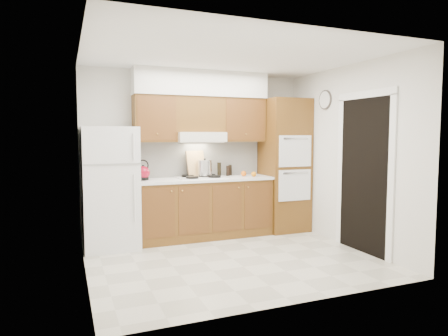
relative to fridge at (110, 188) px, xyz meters
name	(u,v)px	position (x,y,z in m)	size (l,w,h in m)	color
floor	(233,259)	(1.41, -1.14, -0.86)	(3.60, 3.60, 0.00)	beige
ceiling	(233,55)	(1.41, -1.14, 1.74)	(3.60, 3.60, 0.00)	white
wall_back	(197,154)	(1.41, 0.36, 0.44)	(3.60, 0.02, 2.60)	silver
wall_left	(83,163)	(-0.40, -1.14, 0.44)	(0.02, 3.00, 2.60)	silver
wall_right	(348,156)	(3.21, -1.14, 0.44)	(0.02, 3.00, 2.60)	silver
fridge	(110,188)	(0.00, 0.00, 0.00)	(0.75, 0.72, 1.72)	white
base_cabinets	(204,209)	(1.43, 0.06, -0.41)	(2.11, 0.60, 0.90)	brown
countertop	(205,179)	(1.43, 0.05, 0.06)	(2.13, 0.62, 0.04)	white
backsplash	(199,159)	(1.43, 0.34, 0.36)	(2.11, 0.03, 0.56)	white
oven_cabinet	(284,165)	(2.85, 0.03, 0.24)	(0.70, 0.65, 2.20)	brown
upper_cab_left	(155,119)	(0.69, 0.19, 0.99)	(0.63, 0.33, 0.70)	brown
upper_cab_right	(241,120)	(2.12, 0.19, 0.99)	(0.73, 0.33, 0.70)	brown
range_hood	(200,137)	(1.38, 0.13, 0.71)	(0.75, 0.45, 0.15)	silver
upper_cab_over_hood	(198,115)	(1.38, 0.19, 1.06)	(0.75, 0.33, 0.55)	brown
soffit	(201,84)	(1.43, 0.18, 1.54)	(2.13, 0.36, 0.40)	silver
cooktop	(201,177)	(1.38, 0.07, 0.09)	(0.74, 0.50, 0.01)	white
doorway	(364,176)	(3.19, -1.49, 0.19)	(0.02, 0.90, 2.10)	black
wall_clock	(325,100)	(3.19, -0.59, 1.29)	(0.30, 0.30, 0.02)	#3F3833
kettle	(143,173)	(0.48, 0.06, 0.19)	(0.20, 0.20, 0.20)	maroon
cutting_board	(196,164)	(1.35, 0.24, 0.28)	(0.33, 0.02, 0.44)	tan
stock_pot	(205,168)	(1.46, 0.13, 0.23)	(0.23, 0.23, 0.24)	silver
condiment_a	(219,169)	(1.74, 0.22, 0.19)	(0.06, 0.06, 0.22)	black
condiment_b	(230,170)	(1.96, 0.28, 0.17)	(0.05, 0.05, 0.17)	black
condiment_c	(228,171)	(1.89, 0.21, 0.16)	(0.06, 0.06, 0.17)	black
orange_near	(254,174)	(2.22, -0.08, 0.12)	(0.08, 0.08, 0.08)	orange
orange_far	(244,174)	(2.10, 0.05, 0.12)	(0.09, 0.09, 0.09)	#E25D0B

